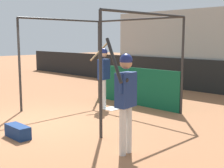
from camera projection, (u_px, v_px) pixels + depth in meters
The scene contains 8 objects.
ground_plane at pixel (35, 123), 8.05m from camera, with size 60.00×60.00×0.00m, color #9E6642.
outfield_wall at pixel (189, 75), 13.04m from camera, with size 24.00×0.12×1.32m.
bleacher_section at pixel (214, 49), 14.33m from camera, with size 8.15×4.00×3.40m.
batting_cage at pixel (123, 70), 9.73m from camera, with size 3.60×3.22×2.80m.
home_plate at pixel (112, 109), 9.67m from camera, with size 0.44×0.44×0.02m.
player_batter at pixel (104, 71), 9.76m from camera, with size 0.59×0.83×2.05m.
player_waiting at pixel (126, 93), 5.73m from camera, with size 0.55×0.73×2.18m.
equipment_bag at pixel (18, 132), 6.85m from camera, with size 0.70×0.28×0.28m.
Camera 1 is at (6.95, -4.08, 2.17)m, focal length 50.00 mm.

